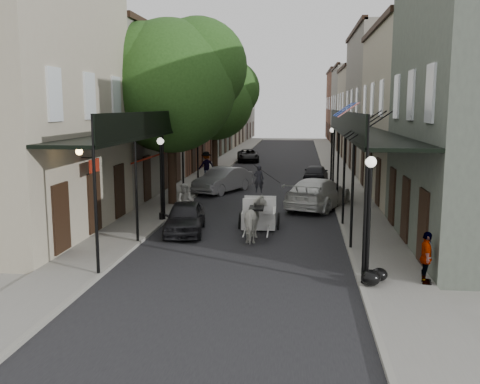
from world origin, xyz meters
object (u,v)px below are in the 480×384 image
(carriage, at_px, (260,201))
(pedestrian_sidewalk_left, at_px, (206,165))
(car_left_mid, at_px, (223,180))
(car_left_far, at_px, (248,155))
(tree_far, at_px, (219,98))
(lamppost_left, at_px, (161,177))
(lamppost_right_far, at_px, (332,155))
(car_right_far, at_px, (316,174))
(car_right_near, at_px, (318,193))
(pedestrian_walking, at_px, (186,201))
(tree_near, at_px, (179,81))
(horse, at_px, (256,219))
(car_left_near, at_px, (185,218))
(lamppost_right_near, at_px, (369,218))
(pedestrian_sidewalk_right, at_px, (426,258))

(carriage, distance_m, pedestrian_sidewalk_left, 14.55)
(car_left_mid, bearing_deg, car_left_far, 115.48)
(tree_far, bearing_deg, car_left_far, 80.92)
(tree_far, height_order, lamppost_left, tree_far)
(lamppost_right_far, distance_m, car_right_far, 1.97)
(car_right_near, bearing_deg, pedestrian_sidewalk_left, -30.58)
(lamppost_left, height_order, car_right_far, lamppost_left)
(car_right_near, bearing_deg, car_left_far, -54.88)
(car_right_near, bearing_deg, tree_far, -42.12)
(tree_far, height_order, car_left_far, tree_far)
(lamppost_left, bearing_deg, carriage, -3.56)
(carriage, xyz_separation_m, pedestrian_walking, (-3.52, 0.95, -0.25))
(tree_near, distance_m, lamppost_right_far, 12.24)
(horse, xyz_separation_m, car_left_mid, (-3.05, 11.54, -0.08))
(pedestrian_sidewalk_left, height_order, car_left_near, pedestrian_sidewalk_left)
(pedestrian_walking, xyz_separation_m, car_right_far, (6.27, 12.33, -0.18))
(lamppost_right_near, xyz_separation_m, carriage, (-3.73, 7.72, -0.96))
(horse, xyz_separation_m, car_left_near, (-3.05, 0.89, -0.19))
(car_left_far, relative_size, car_right_far, 1.09)
(car_left_mid, distance_m, car_right_near, 7.22)
(pedestrian_sidewalk_left, xyz_separation_m, car_left_near, (1.88, -15.44, -0.44))
(lamppost_right_near, xyz_separation_m, car_left_mid, (-6.70, 16.65, -1.30))
(lamppost_left, relative_size, pedestrian_sidewalk_right, 2.41)
(car_right_near, bearing_deg, car_right_far, -70.11)
(tree_near, bearing_deg, tree_far, 90.19)
(horse, relative_size, car_left_far, 0.46)
(tree_near, relative_size, pedestrian_sidewalk_left, 4.94)
(pedestrian_walking, xyz_separation_m, pedestrian_sidewalk_right, (8.95, -8.48, 0.05))
(car_right_far, bearing_deg, car_left_near, 74.35)
(pedestrian_sidewalk_right, relative_size, car_right_near, 0.29)
(pedestrian_sidewalk_left, bearing_deg, tree_near, 55.03)
(carriage, height_order, pedestrian_walking, carriage)
(pedestrian_walking, bearing_deg, tree_near, 107.98)
(lamppost_right_far, relative_size, car_left_far, 0.87)
(tree_near, relative_size, horse, 4.86)
(pedestrian_sidewalk_left, distance_m, pedestrian_sidewalk_right, 23.60)
(lamppost_right_near, xyz_separation_m, car_left_near, (-6.70, 6.00, -1.40))
(lamppost_right_far, distance_m, pedestrian_sidewalk_right, 19.92)
(car_right_far, bearing_deg, tree_near, 55.54)
(lamppost_right_far, bearing_deg, tree_far, 143.49)
(car_right_far, bearing_deg, pedestrian_sidewalk_right, 102.56)
(car_left_mid, bearing_deg, carriage, -46.98)
(pedestrian_walking, height_order, car_left_mid, pedestrian_walking)
(car_right_near, bearing_deg, lamppost_right_near, 115.42)
(pedestrian_sidewalk_left, bearing_deg, pedestrian_sidewalk_right, 79.12)
(pedestrian_sidewalk_right, bearing_deg, carriage, 42.29)
(lamppost_right_near, distance_m, pedestrian_sidewalk_right, 2.07)
(tree_near, xyz_separation_m, lamppost_right_far, (8.30, 7.82, -4.44))
(tree_near, relative_size, lamppost_left, 2.60)
(horse, bearing_deg, car_left_near, -17.82)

